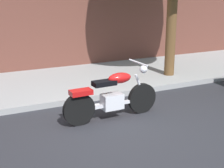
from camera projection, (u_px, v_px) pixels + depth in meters
The scene contains 3 objects.
ground_plane at pixel (121, 127), 6.51m from camera, with size 60.00×60.00×0.00m, color #28282D.
sidewalk at pixel (68, 82), 9.36m from camera, with size 20.65×3.32×0.14m, color #999999.
motorcycle at pixel (112, 97), 6.81m from camera, with size 2.16×0.70×1.16m.
Camera 1 is at (-2.78, -5.33, 2.65)m, focal length 52.57 mm.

